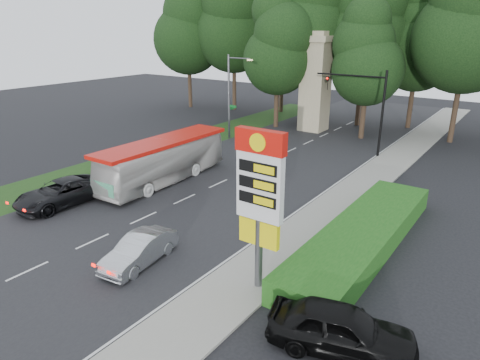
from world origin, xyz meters
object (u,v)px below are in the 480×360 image
Objects in this scene: parked_car_black at (341,329)px; gas_station_pylon at (260,190)px; transit_bus at (164,161)px; suv_charcoal at (61,193)px; monument at (315,81)px; sedan_silver at (139,250)px; traffic_signal_mast at (368,100)px; streetlight_signs at (231,93)px.

gas_station_pylon is at bearing 55.57° from parked_car_black.
transit_bus reaches higher than parked_car_black.
parked_car_black is (19.15, -2.02, 0.07)m from suv_charcoal.
transit_bus is (-1.50, -20.73, -3.59)m from monument.
gas_station_pylon reaches higher than sedan_silver.
traffic_signal_mast is at bearing 3.13° from parked_car_black.
streetlight_signs is 9.44m from monument.
transit_bus is 7.12m from suv_charcoal.
transit_bus is at bearing 47.43° from parked_car_black.
suv_charcoal is 1.13× the size of parked_car_black.
suv_charcoal is (-14.85, 0.53, -3.67)m from gas_station_pylon.
traffic_signal_mast reaches higher than gas_station_pylon.
traffic_signal_mast is 12.83m from streetlight_signs.
parked_car_black is at bearing -19.16° from gas_station_pylon.
suv_charcoal is at bearing -97.57° from monument.
traffic_signal_mast is at bearing 55.36° from transit_bus.
gas_station_pylon is 6.90m from sedan_silver.
monument is at bearing 111.80° from gas_station_pylon.
streetlight_signs is 1.91× the size of sedan_silver.
traffic_signal_mast is 24.59m from suv_charcoal.
gas_station_pylon is at bearing -68.20° from monument.
streetlight_signs is (-16.19, 20.01, -0.01)m from gas_station_pylon.
transit_bus is at bearing -121.94° from traffic_signal_mast.
transit_bus is 11.36m from sedan_silver.
monument is at bearing 142.00° from traffic_signal_mast.
monument is (4.99, 7.99, 0.67)m from streetlight_signs.
sedan_silver is (-2.06, -23.54, -3.98)m from traffic_signal_mast.
parked_car_black is (7.82, -23.50, -3.82)m from traffic_signal_mast.
parked_car_black is (17.00, -8.77, -0.66)m from transit_bus.
monument is 30.39m from sedan_silver.
traffic_signal_mast is 0.90× the size of streetlight_signs.
traffic_signal_mast is 1.72× the size of sedan_silver.
transit_bus is at bearing 150.18° from gas_station_pylon.
parked_car_black is at bearing -29.99° from transit_bus.
monument is (-11.20, 28.01, 0.66)m from gas_station_pylon.
suv_charcoal is at bearing 68.71° from parked_car_black.
gas_station_pylon is 0.68× the size of monument.
traffic_signal_mast is 0.66× the size of transit_bus.
monument is 21.09m from transit_bus.
gas_station_pylon is 14.93m from transit_bus.
streetlight_signs is 13.53m from transit_bus.
monument is at bearing 58.03° from streetlight_signs.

